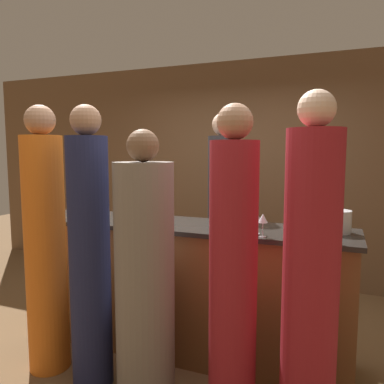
{
  "coord_description": "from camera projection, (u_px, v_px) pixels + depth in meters",
  "views": [
    {
      "loc": [
        1.2,
        -2.76,
        1.67
      ],
      "look_at": [
        0.06,
        0.1,
        1.33
      ],
      "focal_mm": 35.0,
      "sensor_mm": 36.0,
      "label": 1
    }
  ],
  "objects": [
    {
      "name": "ice_bucket",
      "position": [
        337.0,
        221.0,
        2.7
      ],
      "size": [
        0.19,
        0.19,
        0.16
      ],
      "color": "silver",
      "rests_on": "bar_counter"
    },
    {
      "name": "guest_0",
      "position": [
        233.0,
        275.0,
        2.25
      ],
      "size": [
        0.29,
        0.29,
        1.95
      ],
      "color": "maroon",
      "rests_on": "ground_plane"
    },
    {
      "name": "bartender",
      "position": [
        223.0,
        223.0,
        3.66
      ],
      "size": [
        0.29,
        0.29,
        2.03
      ],
      "rotation": [
        0.0,
        0.0,
        3.14
      ],
      "color": "#2D2D33",
      "rests_on": "ground_plane"
    },
    {
      "name": "back_wall",
      "position": [
        241.0,
        172.0,
        4.82
      ],
      "size": [
        8.0,
        0.06,
        2.8
      ],
      "color": "brown",
      "rests_on": "ground_plane"
    },
    {
      "name": "guest_2",
      "position": [
        45.0,
        247.0,
        2.81
      ],
      "size": [
        0.3,
        0.3,
        2.0
      ],
      "color": "orange",
      "rests_on": "ground_plane"
    },
    {
      "name": "wine_glass_1",
      "position": [
        263.0,
        219.0,
        2.56
      ],
      "size": [
        0.07,
        0.07,
        0.16
      ],
      "color": "silver",
      "rests_on": "bar_counter"
    },
    {
      "name": "guest_4",
      "position": [
        310.0,
        283.0,
        2.07
      ],
      "size": [
        0.31,
        0.31,
        1.99
      ],
      "color": "maroon",
      "rests_on": "ground_plane"
    },
    {
      "name": "wine_bottle_0",
      "position": [
        328.0,
        225.0,
        2.43
      ],
      "size": [
        0.07,
        0.07,
        0.27
      ],
      "color": "#19381E",
      "rests_on": "bar_counter"
    },
    {
      "name": "guest_3",
      "position": [
        145.0,
        278.0,
        2.48
      ],
      "size": [
        0.39,
        0.39,
        1.81
      ],
      "color": "gray",
      "rests_on": "ground_plane"
    },
    {
      "name": "guest_1",
      "position": [
        90.0,
        255.0,
        2.61
      ],
      "size": [
        0.28,
        0.28,
        1.98
      ],
      "color": "#1E234C",
      "rests_on": "ground_plane"
    },
    {
      "name": "bar_counter",
      "position": [
        181.0,
        287.0,
        3.12
      ],
      "size": [
        2.74,
        0.61,
        1.08
      ],
      "color": "brown",
      "rests_on": "ground_plane"
    },
    {
      "name": "wine_glass_0",
      "position": [
        237.0,
        215.0,
        2.69
      ],
      "size": [
        0.08,
        0.08,
        0.17
      ],
      "color": "silver",
      "rests_on": "bar_counter"
    },
    {
      "name": "wine_glass_3",
      "position": [
        159.0,
        207.0,
        3.12
      ],
      "size": [
        0.08,
        0.08,
        0.16
      ],
      "color": "silver",
      "rests_on": "bar_counter"
    },
    {
      "name": "ground_plane",
      "position": [
        181.0,
        349.0,
        3.18
      ],
      "size": [
        14.0,
        14.0,
        0.0
      ],
      "primitive_type": "plane",
      "color": "brown"
    },
    {
      "name": "wine_glass_2",
      "position": [
        256.0,
        217.0,
        2.65
      ],
      "size": [
        0.08,
        0.08,
        0.16
      ],
      "color": "silver",
      "rests_on": "bar_counter"
    }
  ]
}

